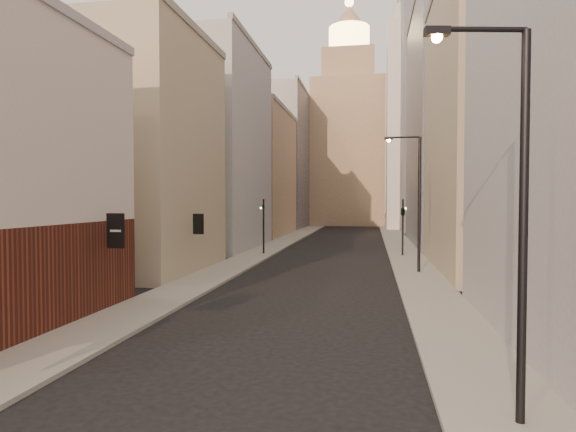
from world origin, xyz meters
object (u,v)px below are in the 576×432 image
Objects in this scene: traffic_light_left at (264,215)px; white_tower at (411,118)px; clock_tower at (349,136)px; streetlamp_mid at (416,195)px; streetlamp_near at (513,202)px; traffic_light_right at (403,213)px.

white_tower is at bearing -100.73° from traffic_light_left.
streetlamp_mid is at bearing -83.42° from clock_tower.
clock_tower is 57.14m from traffic_light_left.
streetlamp_near is 1.71× the size of traffic_light_left.
streetlamp_near reaches higher than traffic_light_left.
streetlamp_near is at bearing -85.07° from clock_tower.
streetlamp_near is 1.71× the size of traffic_light_right.
streetlamp_near is (-3.56, -72.16, -13.73)m from white_tower.
traffic_light_left is (-4.97, -55.16, -14.07)m from clock_tower.
white_tower is (11.00, -14.00, 0.97)m from clock_tower.
white_tower is at bearing 76.24° from streetlamp_near.
traffic_light_left is (-12.41, 31.00, -1.31)m from streetlamp_near.
streetlamp_mid is (-3.61, -50.13, -13.39)m from white_tower.
clock_tower is 5.26× the size of streetlamp_near.
clock_tower reaches higher than white_tower.
traffic_light_right is at bearing -167.05° from traffic_light_left.
traffic_light_left is at bearing -95.15° from clock_tower.
traffic_light_left is at bearing 141.95° from streetlamp_mid.
traffic_light_right is at bearing -95.38° from white_tower.
traffic_light_right is (7.18, -54.64, -13.84)m from clock_tower.
streetlamp_mid reaches higher than streetlamp_near.
clock_tower is 56.82m from traffic_light_right.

